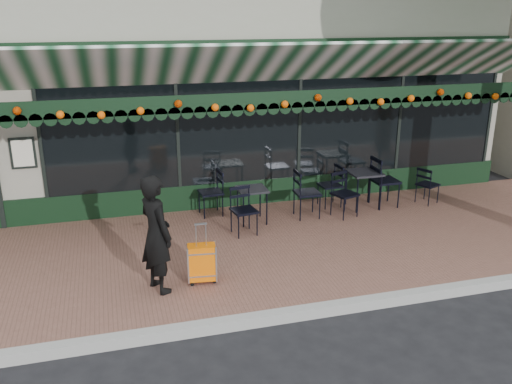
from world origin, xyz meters
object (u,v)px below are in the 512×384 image
object	(u,v)px
chair_a_right	(385,181)
chair_b_left	(211,193)
chair_b_front	(244,211)
woman	(156,234)
cafe_table_a	(364,175)
chair_a_extra	(428,185)
suitcase	(202,263)
cafe_table_b	(252,192)
chair_a_front	(345,195)
chair_b_right	(307,193)
chair_a_left	(330,186)

from	to	relation	value
chair_a_right	chair_b_left	world-z (taller)	chair_a_right
chair_a_right	chair_b_front	size ratio (longest dim) A/B	1.20
woman	cafe_table_a	bearing A→B (deg)	-86.31
chair_a_extra	suitcase	bearing A→B (deg)	89.68
cafe_table_b	chair_b_left	xyz separation A→B (m)	(-0.66, 0.56, -0.14)
chair_b_left	woman	bearing A→B (deg)	-30.25
chair_a_right	chair_a_front	world-z (taller)	chair_a_right
cafe_table_b	chair_b_right	distance (m)	1.07
woman	cafe_table_b	world-z (taller)	woman
suitcase	chair_a_front	xyz separation A→B (m)	(3.05, 1.88, 0.13)
cafe_table_a	chair_a_left	world-z (taller)	chair_a_left
chair_b_left	chair_b_front	size ratio (longest dim) A/B	1.05
cafe_table_b	woman	bearing A→B (deg)	-132.27
suitcase	woman	bearing A→B (deg)	-169.21
woman	chair_b_right	xyz separation A→B (m)	(2.98, 2.09, -0.37)
chair_b_left	chair_a_left	bearing A→B (deg)	81.46
woman	suitcase	size ratio (longest dim) A/B	1.85
chair_b_front	suitcase	bearing A→B (deg)	-131.65
chair_a_front	chair_a_extra	size ratio (longest dim) A/B	1.13
chair_a_extra	chair_b_left	xyz separation A→B (m)	(-4.33, 0.50, 0.06)
chair_b_left	cafe_table_b	bearing A→B (deg)	44.70
cafe_table_a	chair_b_right	world-z (taller)	chair_b_right
chair_b_front	woman	bearing A→B (deg)	-144.20
cafe_table_b	chair_a_extra	world-z (taller)	chair_a_extra
cafe_table_b	chair_a_extra	distance (m)	3.68
woman	cafe_table_a	xyz separation A→B (m)	(4.22, 2.26, -0.17)
cafe_table_b	chair_b_left	world-z (taller)	chair_b_left
cafe_table_b	suitcase	bearing A→B (deg)	-122.11
chair_a_extra	chair_a_right	bearing A→B (deg)	61.06
suitcase	chair_a_right	world-z (taller)	chair_a_right
woman	chair_a_right	size ratio (longest dim) A/B	1.64
chair_a_left	chair_b_front	distance (m)	2.20
woman	chair_a_extra	distance (m)	6.01
woman	chair_a_extra	world-z (taller)	woman
cafe_table_a	chair_b_left	bearing A→B (deg)	172.18
cafe_table_b	chair_a_left	distance (m)	1.76
chair_a_front	woman	bearing A→B (deg)	-170.81
chair_b_right	chair_a_front	bearing A→B (deg)	-101.92
cafe_table_a	cafe_table_b	bearing A→B (deg)	-176.22
cafe_table_a	cafe_table_b	size ratio (longest dim) A/B	1.14
suitcase	chair_b_left	distance (m)	2.71
chair_a_front	chair_b_left	size ratio (longest dim) A/B	0.97
suitcase	cafe_table_b	distance (m)	2.46
cafe_table_b	chair_a_right	world-z (taller)	chair_a_right
chair_b_right	chair_b_front	size ratio (longest dim) A/B	1.10
cafe_table_b	chair_b_front	bearing A→B (deg)	-118.89
cafe_table_a	chair_a_left	size ratio (longest dim) A/B	0.87
chair_b_left	suitcase	bearing A→B (deg)	-18.71
chair_a_front	chair_a_extra	distance (m)	1.94
chair_a_front	chair_a_right	bearing A→B (deg)	-0.27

